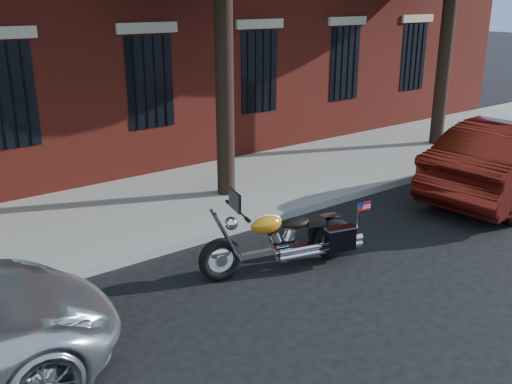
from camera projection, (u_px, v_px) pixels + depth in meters
ground at (302, 253)px, 9.31m from camera, size 120.00×120.00×0.00m
curb at (251, 224)px, 10.32m from camera, size 40.00×0.16×0.15m
sidewalk at (197, 196)px, 11.74m from camera, size 40.00×3.60×0.15m
motorcycle at (287, 240)px, 8.68m from camera, size 2.55×1.19×1.35m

